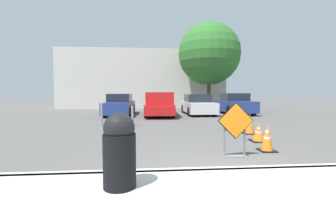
{
  "coord_description": "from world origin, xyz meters",
  "views": [
    {
      "loc": [
        -1.42,
        -4.18,
        1.61
      ],
      "look_at": [
        -0.47,
        7.21,
        0.97
      ],
      "focal_mm": 24.0,
      "sensor_mm": 36.0,
      "label": 1
    }
  ],
  "objects_px": {
    "road_closed_sign": "(236,127)",
    "traffic_cone_third": "(249,124)",
    "parked_car_nearest": "(120,105)",
    "trash_bin": "(119,149)",
    "traffic_cone_nearest": "(267,138)",
    "parked_car_third": "(235,104)",
    "parked_car_second": "(198,105)",
    "bollard_nearest": "(132,116)",
    "pickup_truck": "(160,105)",
    "traffic_cone_second": "(259,133)",
    "bollard_second": "(102,114)"
  },
  "relations": [
    {
      "from": "parked_car_nearest",
      "to": "pickup_truck",
      "type": "xyz_separation_m",
      "value": [
        2.81,
        -0.91,
        0.03
      ]
    },
    {
      "from": "parked_car_second",
      "to": "trash_bin",
      "type": "bearing_deg",
      "value": 72.11
    },
    {
      "from": "traffic_cone_second",
      "to": "trash_bin",
      "type": "bearing_deg",
      "value": -138.56
    },
    {
      "from": "traffic_cone_nearest",
      "to": "parked_car_nearest",
      "type": "height_order",
      "value": "parked_car_nearest"
    },
    {
      "from": "pickup_truck",
      "to": "bollard_nearest",
      "type": "distance_m",
      "value": 4.72
    },
    {
      "from": "traffic_cone_third",
      "to": "parked_car_third",
      "type": "bearing_deg",
      "value": 72.57
    },
    {
      "from": "pickup_truck",
      "to": "parked_car_nearest",
      "type": "bearing_deg",
      "value": -15.42
    },
    {
      "from": "traffic_cone_nearest",
      "to": "parked_car_second",
      "type": "distance_m",
      "value": 10.43
    },
    {
      "from": "trash_bin",
      "to": "bollard_nearest",
      "type": "bearing_deg",
      "value": 92.7
    },
    {
      "from": "parked_car_second",
      "to": "bollard_nearest",
      "type": "xyz_separation_m",
      "value": [
        -4.36,
        -5.37,
        -0.19
      ]
    },
    {
      "from": "parked_car_nearest",
      "to": "trash_bin",
      "type": "bearing_deg",
      "value": 98.7
    },
    {
      "from": "bollard_nearest",
      "to": "bollard_second",
      "type": "bearing_deg",
      "value": 180.0
    },
    {
      "from": "parked_car_second",
      "to": "trash_bin",
      "type": "height_order",
      "value": "parked_car_second"
    },
    {
      "from": "bollard_second",
      "to": "trash_bin",
      "type": "bearing_deg",
      "value": -76.31
    },
    {
      "from": "trash_bin",
      "to": "parked_car_second",
      "type": "bearing_deg",
      "value": 72.59
    },
    {
      "from": "traffic_cone_nearest",
      "to": "parked_car_second",
      "type": "xyz_separation_m",
      "value": [
        0.33,
        10.42,
        0.32
      ]
    },
    {
      "from": "traffic_cone_second",
      "to": "parked_car_third",
      "type": "distance_m",
      "value": 9.69
    },
    {
      "from": "traffic_cone_nearest",
      "to": "parked_car_nearest",
      "type": "distance_m",
      "value": 11.7
    },
    {
      "from": "parked_car_nearest",
      "to": "bollard_nearest",
      "type": "distance_m",
      "value": 5.52
    },
    {
      "from": "traffic_cone_third",
      "to": "road_closed_sign",
      "type": "bearing_deg",
      "value": -120.12
    },
    {
      "from": "parked_car_second",
      "to": "bollard_second",
      "type": "distance_m",
      "value": 7.92
    },
    {
      "from": "traffic_cone_nearest",
      "to": "bollard_second",
      "type": "height_order",
      "value": "bollard_second"
    },
    {
      "from": "pickup_truck",
      "to": "parked_car_second",
      "type": "bearing_deg",
      "value": -159.73
    },
    {
      "from": "road_closed_sign",
      "to": "parked_car_nearest",
      "type": "distance_m",
      "value": 11.69
    },
    {
      "from": "parked_car_third",
      "to": "pickup_truck",
      "type": "bearing_deg",
      "value": 9.54
    },
    {
      "from": "traffic_cone_second",
      "to": "trash_bin",
      "type": "height_order",
      "value": "trash_bin"
    },
    {
      "from": "parked_car_second",
      "to": "bollard_nearest",
      "type": "bearing_deg",
      "value": 50.43
    },
    {
      "from": "traffic_cone_second",
      "to": "pickup_truck",
      "type": "bearing_deg",
      "value": 109.08
    },
    {
      "from": "traffic_cone_second",
      "to": "road_closed_sign",
      "type": "bearing_deg",
      "value": -130.86
    },
    {
      "from": "road_closed_sign",
      "to": "pickup_truck",
      "type": "distance_m",
      "value": 10.09
    },
    {
      "from": "traffic_cone_third",
      "to": "bollard_nearest",
      "type": "relative_size",
      "value": 0.82
    },
    {
      "from": "road_closed_sign",
      "to": "traffic_cone_third",
      "type": "bearing_deg",
      "value": 59.88
    },
    {
      "from": "traffic_cone_third",
      "to": "bollard_second",
      "type": "bearing_deg",
      "value": 157.91
    },
    {
      "from": "parked_car_nearest",
      "to": "trash_bin",
      "type": "relative_size",
      "value": 4.05
    },
    {
      "from": "road_closed_sign",
      "to": "parked_car_nearest",
      "type": "relative_size",
      "value": 0.29
    },
    {
      "from": "road_closed_sign",
      "to": "traffic_cone_third",
      "type": "distance_m",
      "value": 3.53
    },
    {
      "from": "pickup_truck",
      "to": "bollard_second",
      "type": "height_order",
      "value": "pickup_truck"
    },
    {
      "from": "road_closed_sign",
      "to": "bollard_second",
      "type": "height_order",
      "value": "road_closed_sign"
    },
    {
      "from": "trash_bin",
      "to": "bollard_second",
      "type": "height_order",
      "value": "trash_bin"
    },
    {
      "from": "parked_car_nearest",
      "to": "road_closed_sign",
      "type": "bearing_deg",
      "value": 112.58
    },
    {
      "from": "road_closed_sign",
      "to": "traffic_cone_nearest",
      "type": "bearing_deg",
      "value": 24.06
    },
    {
      "from": "traffic_cone_nearest",
      "to": "bollard_nearest",
      "type": "distance_m",
      "value": 6.46
    },
    {
      "from": "parked_car_nearest",
      "to": "bollard_nearest",
      "type": "relative_size",
      "value": 5.06
    },
    {
      "from": "traffic_cone_second",
      "to": "traffic_cone_third",
      "type": "distance_m",
      "value": 1.39
    },
    {
      "from": "traffic_cone_second",
      "to": "parked_car_nearest",
      "type": "bearing_deg",
      "value": 121.65
    },
    {
      "from": "parked_car_nearest",
      "to": "parked_car_third",
      "type": "distance_m",
      "value": 8.47
    },
    {
      "from": "traffic_cone_nearest",
      "to": "parked_car_third",
      "type": "distance_m",
      "value": 10.94
    },
    {
      "from": "road_closed_sign",
      "to": "bollard_second",
      "type": "distance_m",
      "value": 7.07
    },
    {
      "from": "traffic_cone_nearest",
      "to": "bollard_second",
      "type": "xyz_separation_m",
      "value": [
        -5.49,
        5.05,
        0.22
      ]
    },
    {
      "from": "traffic_cone_second",
      "to": "parked_car_nearest",
      "type": "xyz_separation_m",
      "value": [
        -5.68,
        9.22,
        0.42
      ]
    }
  ]
}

